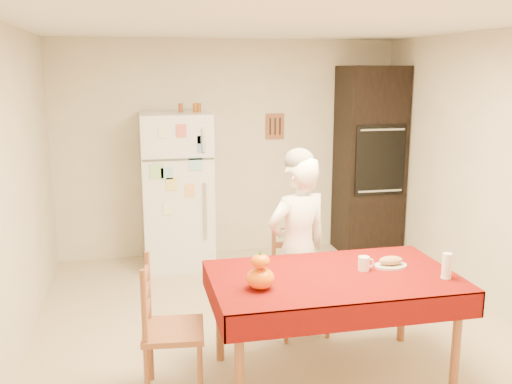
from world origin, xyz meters
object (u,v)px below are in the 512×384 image
object	(u,v)px
wine_glass	(447,266)
coffee_mug	(364,264)
refrigerator	(177,191)
bread_plate	(391,266)
seated_woman	(298,250)
dining_table	(333,284)
pumpkin_lower	(260,278)
oven_cabinet	(369,161)
chair_far	(298,272)
chair_left	(163,323)

from	to	relation	value
wine_glass	coffee_mug	bearing A→B (deg)	151.41
refrigerator	bread_plate	world-z (taller)	refrigerator
seated_woman	dining_table	bearing A→B (deg)	79.85
pumpkin_lower	wine_glass	size ratio (longest dim) A/B	1.06
refrigerator	coffee_mug	xyz separation A→B (m)	(1.10, -2.61, -0.04)
refrigerator	wine_glass	distance (m)	3.28
coffee_mug	wine_glass	size ratio (longest dim) A/B	0.57
oven_cabinet	bread_plate	bearing A→B (deg)	-110.07
coffee_mug	bread_plate	size ratio (longest dim) A/B	0.42
dining_table	seated_woman	xyz separation A→B (m)	(-0.07, 0.62, 0.06)
chair_far	chair_left	distance (m)	1.38
bread_plate	chair_left	bearing A→B (deg)	-178.65
chair_left	chair_far	bearing A→B (deg)	-50.59
chair_far	seated_woman	world-z (taller)	seated_woman
oven_cabinet	coffee_mug	world-z (taller)	oven_cabinet
dining_table	bread_plate	xyz separation A→B (m)	(0.46, 0.06, 0.08)
chair_left	coffee_mug	world-z (taller)	chair_left
oven_cabinet	dining_table	distance (m)	3.07
chair_far	chair_left	xyz separation A→B (m)	(-1.15, -0.76, 0.00)
dining_table	seated_woman	world-z (taller)	seated_woman
coffee_mug	pumpkin_lower	bearing A→B (deg)	-167.29
refrigerator	dining_table	xyz separation A→B (m)	(0.86, -2.65, -0.16)
coffee_mug	pumpkin_lower	world-z (taller)	pumpkin_lower
oven_cabinet	bread_plate	world-z (taller)	oven_cabinet
chair_far	coffee_mug	size ratio (longest dim) A/B	9.50
chair_far	pumpkin_lower	xyz separation A→B (m)	(-0.53, -0.92, 0.32)
dining_table	pumpkin_lower	distance (m)	0.58
oven_cabinet	chair_left	world-z (taller)	oven_cabinet
chair_left	coffee_mug	distance (m)	1.45
refrigerator	seated_woman	size ratio (longest dim) A/B	1.13
seated_woman	pumpkin_lower	xyz separation A→B (m)	(-0.48, -0.76, 0.08)
wine_glass	seated_woman	bearing A→B (deg)	133.38
coffee_mug	pumpkin_lower	size ratio (longest dim) A/B	0.54
coffee_mug	seated_woman	bearing A→B (deg)	118.26
oven_cabinet	dining_table	size ratio (longest dim) A/B	1.29
oven_cabinet	chair_left	xyz separation A→B (m)	(-2.59, -2.67, -0.59)
oven_cabinet	bread_plate	size ratio (longest dim) A/B	9.17
chair_left	wine_glass	size ratio (longest dim) A/B	5.40
pumpkin_lower	dining_table	bearing A→B (deg)	14.10
refrigerator	chair_far	world-z (taller)	refrigerator
seated_woman	coffee_mug	xyz separation A→B (m)	(0.31, -0.58, 0.06)
refrigerator	chair_left	distance (m)	2.67
chair_left	pumpkin_lower	size ratio (longest dim) A/B	5.10
oven_cabinet	bread_plate	distance (m)	2.82
seated_woman	pumpkin_lower	world-z (taller)	seated_woman
seated_woman	oven_cabinet	bearing A→B (deg)	-142.47
pumpkin_lower	wine_glass	xyz separation A→B (m)	(1.28, -0.09, 0.02)
bread_plate	coffee_mug	bearing A→B (deg)	-174.36
chair_far	bread_plate	size ratio (longest dim) A/B	3.96
refrigerator	wine_glass	world-z (taller)	refrigerator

